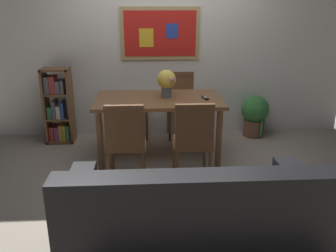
# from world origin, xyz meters

# --- Properties ---
(ground_plane) EXTENTS (12.00, 12.00, 0.00)m
(ground_plane) POSITION_xyz_m (0.00, 0.00, 0.00)
(ground_plane) COLOR gray
(wall_back_with_painting) EXTENTS (5.20, 0.14, 2.60)m
(wall_back_with_painting) POSITION_xyz_m (-0.00, 1.32, 1.30)
(wall_back_with_painting) COLOR silver
(wall_back_with_painting) RESTS_ON ground_plane
(dining_table) EXTENTS (1.51, 0.89, 0.75)m
(dining_table) POSITION_xyz_m (-0.11, 0.43, 0.65)
(dining_table) COLOR brown
(dining_table) RESTS_ON ground_plane
(dining_chair_far_left) EXTENTS (0.40, 0.41, 0.91)m
(dining_chair_far_left) POSITION_xyz_m (-0.43, 1.22, 0.54)
(dining_chair_far_left) COLOR brown
(dining_chair_far_left) RESTS_ON ground_plane
(dining_chair_near_left) EXTENTS (0.40, 0.41, 0.91)m
(dining_chair_near_left) POSITION_xyz_m (-0.47, -0.34, 0.54)
(dining_chair_near_left) COLOR brown
(dining_chair_near_left) RESTS_ON ground_plane
(dining_chair_far_right) EXTENTS (0.40, 0.41, 0.91)m
(dining_chair_far_right) POSITION_xyz_m (0.23, 1.18, 0.54)
(dining_chair_far_right) COLOR brown
(dining_chair_far_right) RESTS_ON ground_plane
(dining_chair_near_right) EXTENTS (0.40, 0.41, 0.91)m
(dining_chair_near_right) POSITION_xyz_m (0.21, -0.34, 0.54)
(dining_chair_near_right) COLOR brown
(dining_chair_near_right) RESTS_ON ground_plane
(leather_couch) EXTENTS (1.80, 0.84, 0.84)m
(leather_couch) POSITION_xyz_m (0.05, -1.52, 0.31)
(leather_couch) COLOR black
(leather_couch) RESTS_ON ground_plane
(bookshelf) EXTENTS (0.36, 0.28, 1.02)m
(bookshelf) POSITION_xyz_m (-1.45, 1.02, 0.48)
(bookshelf) COLOR brown
(bookshelf) RESTS_ON ground_plane
(potted_ivy) EXTENTS (0.39, 0.39, 0.60)m
(potted_ivy) POSITION_xyz_m (1.29, 1.08, 0.33)
(potted_ivy) COLOR brown
(potted_ivy) RESTS_ON ground_plane
(flower_vase) EXTENTS (0.23, 0.23, 0.33)m
(flower_vase) POSITION_xyz_m (-0.01, 0.49, 0.94)
(flower_vase) COLOR slate
(flower_vase) RESTS_ON dining_table
(tv_remote) EXTENTS (0.07, 0.16, 0.02)m
(tv_remote) POSITION_xyz_m (0.44, 0.37, 0.76)
(tv_remote) COLOR black
(tv_remote) RESTS_ON dining_table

